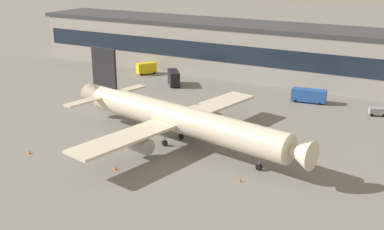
{
  "coord_description": "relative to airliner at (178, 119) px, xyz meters",
  "views": [
    {
      "loc": [
        53.16,
        -75.61,
        34.97
      ],
      "look_at": [
        8.69,
        2.87,
        5.0
      ],
      "focal_mm": 45.04,
      "sensor_mm": 36.0,
      "label": 1
    }
  ],
  "objects": [
    {
      "name": "fuel_truck",
      "position": [
        13.72,
        40.04,
        -3.35
      ],
      "size": [
        8.69,
        3.85,
        3.35
      ],
      "color": "#2651A5",
      "rests_on": "ground_plane"
    },
    {
      "name": "terminal_building",
      "position": [
        -7.8,
        59.92,
        2.62
      ],
      "size": [
        154.59,
        19.68,
        15.68
      ],
      "color": "#9E9993",
      "rests_on": "ground_plane"
    },
    {
      "name": "ground_plane",
      "position": [
        -7.8,
        0.96,
        -5.24
      ],
      "size": [
        600.0,
        600.0,
        0.0
      ],
      "primitive_type": "plane",
      "color": "slate"
    },
    {
      "name": "traffic_cone_1",
      "position": [
        -3.24,
        -15.55,
        -4.91
      ],
      "size": [
        0.52,
        0.52,
        0.65
      ],
      "primitive_type": "cone",
      "color": "#F2590C",
      "rests_on": "ground_plane"
    },
    {
      "name": "baggage_tug",
      "position": [
        30.71,
        37.54,
        -4.15
      ],
      "size": [
        4.07,
        3.14,
        1.85
      ],
      "color": "gray",
      "rests_on": "ground_plane"
    },
    {
      "name": "catering_truck",
      "position": [
        -24.37,
        37.88,
        -2.95
      ],
      "size": [
        6.57,
        7.22,
        4.15
      ],
      "color": "black",
      "rests_on": "ground_plane"
    },
    {
      "name": "crew_van",
      "position": [
        -53.82,
        41.31,
        -3.78
      ],
      "size": [
        4.7,
        5.55,
        2.55
      ],
      "color": "red",
      "rests_on": "ground_plane"
    },
    {
      "name": "traffic_cone_2",
      "position": [
        17.21,
        -9.16,
        -4.92
      ],
      "size": [
        0.5,
        0.5,
        0.63
      ],
      "primitive_type": "cone",
      "color": "#F2590C",
      "rests_on": "ground_plane"
    },
    {
      "name": "airliner",
      "position": [
        0.0,
        0.0,
        0.0
      ],
      "size": [
        55.14,
        47.39,
        16.41
      ],
      "color": "beige",
      "rests_on": "ground_plane"
    },
    {
      "name": "traffic_cone_0",
      "position": [
        -21.55,
        -17.8,
        -4.89
      ],
      "size": [
        0.56,
        0.56,
        0.7
      ],
      "primitive_type": "cone",
      "color": "#F2590C",
      "rests_on": "ground_plane"
    },
    {
      "name": "stair_truck",
      "position": [
        -38.63,
        45.19,
        -3.26
      ],
      "size": [
        5.19,
        6.37,
        3.55
      ],
      "color": "yellow",
      "rests_on": "ground_plane"
    }
  ]
}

